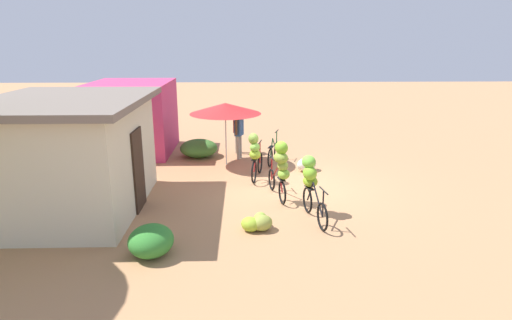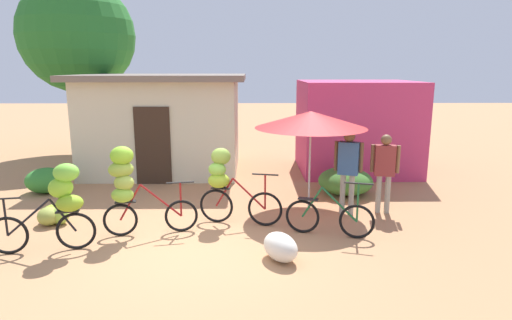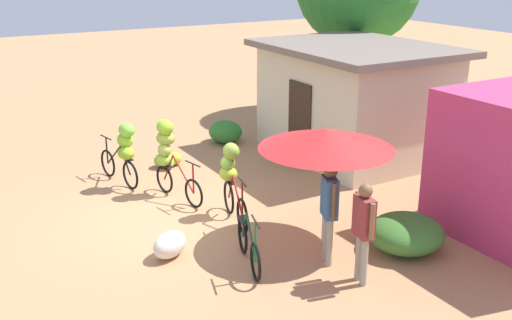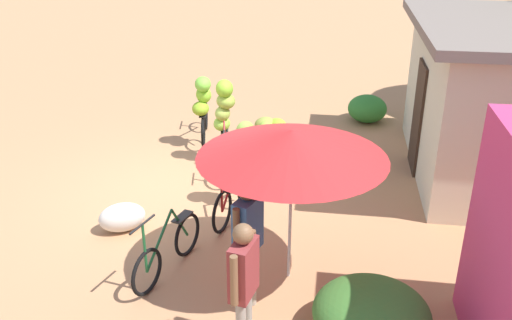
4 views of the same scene
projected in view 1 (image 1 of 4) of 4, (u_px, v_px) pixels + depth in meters
The scene contains 14 objects.
ground_plane at pixel (294, 186), 12.21m from camera, with size 60.00×60.00×0.00m, color #B27D53.
building_low at pixel (69, 154), 10.23m from camera, with size 4.68×3.72×2.77m.
shop_pink at pixel (133, 117), 15.60m from camera, with size 3.20×2.80×2.59m, color #C43769.
hedge_bush_front_left at pixel (151, 241), 8.27m from camera, with size 0.98×0.88×0.61m, color #317D2D.
hedge_bush_front_right at pixel (199, 148), 15.17m from camera, with size 1.28×1.34×0.63m, color #3C792F.
market_umbrella at pixel (225, 108), 13.79m from camera, with size 2.34×2.34×2.08m.
bicycle_leftmost at pixel (311, 182), 9.95m from camera, with size 1.66×0.48×1.46m.
bicycle_near_pile at pixel (281, 166), 10.83m from camera, with size 1.65×0.48×1.63m.
bicycle_center_loaded at pixel (255, 154), 12.46m from camera, with size 1.60×0.48×1.47m.
bicycle_by_shop at pixel (273, 153), 14.41m from camera, with size 1.53×0.50×1.02m.
banana_pile_on_ground at pixel (258, 223), 9.40m from camera, with size 0.72×0.85×0.35m.
produce_sack at pixel (307, 164), 13.57m from camera, with size 0.70×0.44×0.44m, color silver.
person_vendor at pixel (237, 126), 15.47m from camera, with size 0.57×0.28×1.64m.
person_bystander at pixel (239, 129), 14.72m from camera, with size 0.55×0.33×1.73m.
Camera 1 is at (-11.49, 1.41, 4.11)m, focal length 29.76 mm.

